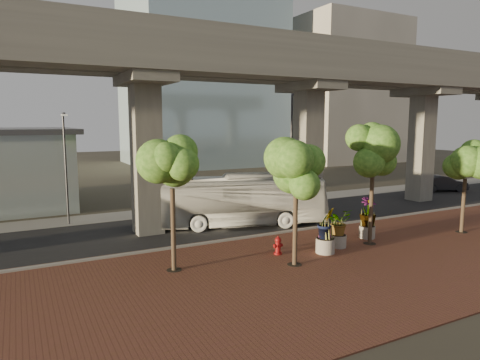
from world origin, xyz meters
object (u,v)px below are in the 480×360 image
transit_bus (233,201)px  parked_car (442,184)px  planter_front (339,224)px  fire_hydrant (278,245)px

transit_bus → parked_car: bearing=-65.0°
parked_car → planter_front: 24.01m
parked_car → planter_front: (-21.76, -10.15, 0.57)m
transit_bus → planter_front: (2.86, -7.04, -0.35)m
planter_front → parked_car: bearing=25.0°
parked_car → fire_hydrant: parked_car is taller
parked_car → transit_bus: bearing=119.0°
transit_bus → fire_hydrant: size_ratio=12.76×
fire_hydrant → planter_front: planter_front is taller
planter_front → fire_hydrant: bearing=172.7°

